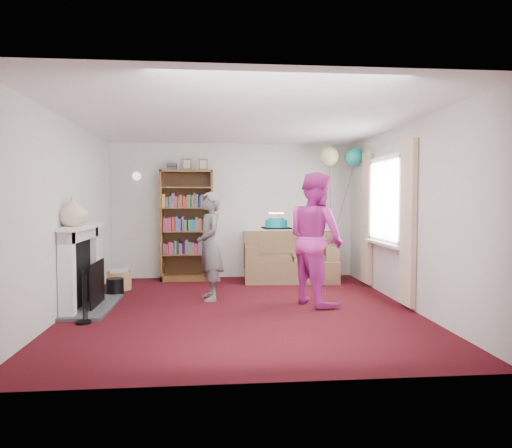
{
  "coord_description": "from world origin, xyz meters",
  "views": [
    {
      "loc": [
        -0.35,
        -6.04,
        1.46
      ],
      "look_at": [
        0.25,
        0.6,
        1.1
      ],
      "focal_mm": 32.0,
      "sensor_mm": 36.0,
      "label": 1
    }
  ],
  "objects": [
    {
      "name": "ground",
      "position": [
        0.0,
        0.0,
        0.0
      ],
      "size": [
        5.0,
        5.0,
        0.0
      ],
      "primitive_type": "plane",
      "color": "black",
      "rests_on": "ground"
    },
    {
      "name": "balloons",
      "position": [
        1.9,
        1.92,
        2.22
      ],
      "size": [
        0.77,
        0.33,
        1.73
      ],
      "color": "#3F3F3F",
      "rests_on": "ground"
    },
    {
      "name": "window_bay",
      "position": [
        2.21,
        0.6,
        1.2
      ],
      "size": [
        0.14,
        2.02,
        2.2
      ],
      "color": "white",
      "rests_on": "ground"
    },
    {
      "name": "fireplace",
      "position": [
        -2.09,
        0.19,
        0.51
      ],
      "size": [
        0.55,
        1.8,
        1.12
      ],
      "color": "#3F3F42",
      "rests_on": "ground"
    },
    {
      "name": "person_striped",
      "position": [
        -0.42,
        0.59,
        0.78
      ],
      "size": [
        0.49,
        0.64,
        1.57
      ],
      "primitive_type": "imported",
      "rotation": [
        0.0,
        0.0,
        -1.36
      ],
      "color": "black",
      "rests_on": "ground"
    },
    {
      "name": "person_magenta",
      "position": [
        1.05,
        0.19,
        0.92
      ],
      "size": [
        1.0,
        1.1,
        1.84
      ],
      "primitive_type": "imported",
      "rotation": [
        0.0,
        0.0,
        2.0
      ],
      "color": "#B72489",
      "rests_on": "ground"
    },
    {
      "name": "wicker_basket",
      "position": [
        -1.9,
        1.46,
        0.16
      ],
      "size": [
        0.39,
        0.39,
        0.35
      ],
      "rotation": [
        0.0,
        0.0,
        0.16
      ],
      "color": "#AA784F",
      "rests_on": "ground"
    },
    {
      "name": "wall_right",
      "position": [
        2.26,
        0.0,
        1.25
      ],
      "size": [
        0.02,
        5.0,
        2.5
      ],
      "primitive_type": "cube",
      "color": "silver",
      "rests_on": "ground"
    },
    {
      "name": "mantel_vase",
      "position": [
        -2.12,
        -0.15,
        1.31
      ],
      "size": [
        0.47,
        0.47,
        0.38
      ],
      "primitive_type": "imported",
      "rotation": [
        0.0,
        0.0,
        0.34
      ],
      "color": "beige",
      "rests_on": "fireplace"
    },
    {
      "name": "sofa",
      "position": [
        1.0,
        2.07,
        0.33
      ],
      "size": [
        1.63,
        0.86,
        0.86
      ],
      "rotation": [
        0.0,
        0.0,
        -0.05
      ],
      "color": "brown",
      "rests_on": "ground"
    },
    {
      "name": "wall_left",
      "position": [
        -2.26,
        0.0,
        1.25
      ],
      "size": [
        0.02,
        5.0,
        2.5
      ],
      "primitive_type": "cube",
      "color": "silver",
      "rests_on": "ground"
    },
    {
      "name": "bookcase",
      "position": [
        -0.85,
        2.3,
        0.97
      ],
      "size": [
        0.94,
        0.42,
        2.2
      ],
      "color": "#472B14",
      "rests_on": "ground"
    },
    {
      "name": "wall_sconce",
      "position": [
        -1.75,
        2.36,
        1.88
      ],
      "size": [
        0.16,
        0.23,
        0.16
      ],
      "color": "gold",
      "rests_on": "ground"
    },
    {
      "name": "ceiling",
      "position": [
        0.0,
        0.0,
        2.5
      ],
      "size": [
        4.5,
        5.0,
        0.01
      ],
      "primitive_type": "cube",
      "color": "white",
      "rests_on": "wall_back"
    },
    {
      "name": "birthday_cake",
      "position": [
        0.49,
        0.2,
        1.13
      ],
      "size": [
        0.37,
        0.37,
        0.22
      ],
      "rotation": [
        0.0,
        0.0,
        0.07
      ],
      "color": "black",
      "rests_on": "ground"
    },
    {
      "name": "wall_back",
      "position": [
        0.0,
        2.51,
        1.25
      ],
      "size": [
        4.5,
        0.02,
        2.5
      ],
      "primitive_type": "cube",
      "color": "silver",
      "rests_on": "ground"
    }
  ]
}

